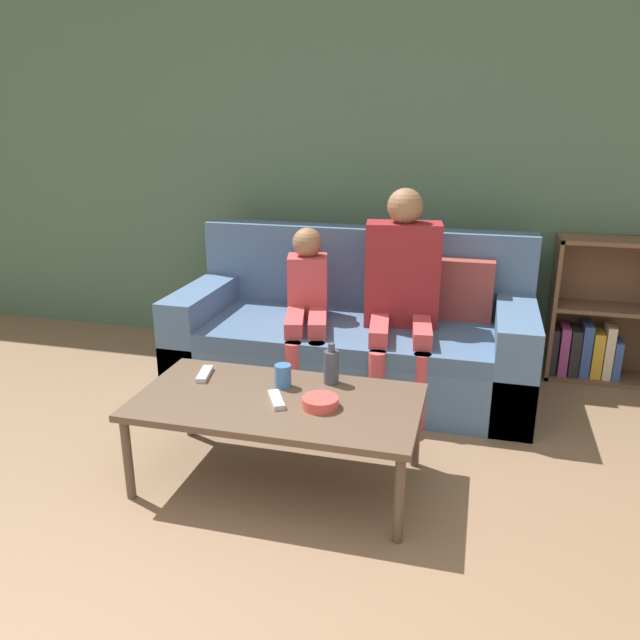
% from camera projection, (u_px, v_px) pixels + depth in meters
% --- Properties ---
extents(wall_back, '(12.00, 0.06, 2.60)m').
position_uv_depth(wall_back, '(388.00, 159.00, 4.01)').
color(wall_back, '#4C6B56').
rests_on(wall_back, ground_plane).
extents(couch, '(2.07, 0.91, 0.91)m').
position_uv_depth(couch, '(354.00, 338.00, 3.75)').
color(couch, '#4C6B93').
rests_on(couch, ground_plane).
extents(bookshelf, '(0.66, 0.28, 0.88)m').
position_uv_depth(bookshelf, '(599.00, 323.00, 3.84)').
color(bookshelf, brown).
rests_on(bookshelf, ground_plane).
extents(coffee_table, '(1.23, 0.65, 0.41)m').
position_uv_depth(coffee_table, '(278.00, 406.00, 2.71)').
color(coffee_table, brown).
rests_on(coffee_table, ground_plane).
extents(person_adult, '(0.45, 0.67, 1.19)m').
position_uv_depth(person_adult, '(402.00, 283.00, 3.49)').
color(person_adult, '#C6474C').
rests_on(person_adult, ground_plane).
extents(person_child, '(0.37, 0.66, 0.95)m').
position_uv_depth(person_child, '(307.00, 302.00, 3.61)').
color(person_child, '#C6474C').
rests_on(person_child, ground_plane).
extents(cup_near, '(0.08, 0.08, 0.11)m').
position_uv_depth(cup_near, '(283.00, 376.00, 2.80)').
color(cup_near, '#3D70B2').
rests_on(cup_near, coffee_table).
extents(tv_remote_0, '(0.08, 0.18, 0.02)m').
position_uv_depth(tv_remote_0, '(205.00, 374.00, 2.93)').
color(tv_remote_0, '#B7B7BC').
rests_on(tv_remote_0, coffee_table).
extents(tv_remote_1, '(0.12, 0.17, 0.02)m').
position_uv_depth(tv_remote_1, '(276.00, 400.00, 2.66)').
color(tv_remote_1, '#B7B7BC').
rests_on(tv_remote_1, coffee_table).
extents(snack_bowl, '(0.15, 0.15, 0.05)m').
position_uv_depth(snack_bowl, '(320.00, 402.00, 2.61)').
color(snack_bowl, '#DB4C47').
rests_on(snack_bowl, coffee_table).
extents(bottle, '(0.07, 0.07, 0.19)m').
position_uv_depth(bottle, '(331.00, 366.00, 2.83)').
color(bottle, '#424756').
rests_on(bottle, coffee_table).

